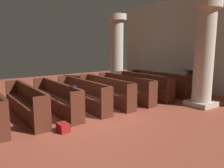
% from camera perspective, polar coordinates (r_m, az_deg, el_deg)
% --- Properties ---
extents(ground_plane, '(19.20, 19.20, 0.00)m').
position_cam_1_polar(ground_plane, '(7.54, -6.76, -7.19)').
color(ground_plane, '#9E4733').
extents(back_wall, '(10.00, 0.16, 4.50)m').
position_cam_1_polar(back_wall, '(11.48, 20.80, 9.46)').
color(back_wall, beige).
rests_on(back_wall, ground).
extents(pew_row_0, '(3.16, 0.47, 0.96)m').
position_cam_1_polar(pew_row_0, '(10.51, 11.65, 0.41)').
color(pew_row_0, '#562819').
rests_on(pew_row_0, ground).
extents(pew_row_1, '(3.16, 0.46, 0.96)m').
position_cam_1_polar(pew_row_1, '(9.81, 7.78, -0.14)').
color(pew_row_1, '#562819').
rests_on(pew_row_1, ground).
extents(pew_row_2, '(3.16, 0.46, 0.96)m').
position_cam_1_polar(pew_row_2, '(9.16, 3.34, -0.77)').
color(pew_row_2, '#562819').
rests_on(pew_row_2, ground).
extents(pew_row_3, '(3.16, 0.47, 0.96)m').
position_cam_1_polar(pew_row_3, '(8.58, -1.74, -1.49)').
color(pew_row_3, '#562819').
rests_on(pew_row_3, ground).
extents(pew_row_4, '(3.16, 0.46, 0.96)m').
position_cam_1_polar(pew_row_4, '(8.08, -7.50, -2.28)').
color(pew_row_4, '#562819').
rests_on(pew_row_4, ground).
extents(pew_row_5, '(3.16, 0.46, 0.96)m').
position_cam_1_polar(pew_row_5, '(7.66, -13.97, -3.15)').
color(pew_row_5, '#562819').
rests_on(pew_row_5, ground).
extents(pew_row_6, '(3.16, 0.47, 0.96)m').
position_cam_1_polar(pew_row_6, '(7.36, -21.08, -4.05)').
color(pew_row_6, '#562819').
rests_on(pew_row_6, ground).
extents(pillar_aisle_side, '(0.99, 0.99, 3.73)m').
position_cam_1_polar(pillar_aisle_side, '(8.65, 22.38, 7.39)').
color(pillar_aisle_side, '#B6AD9A').
rests_on(pillar_aisle_side, ground).
extents(pillar_far_side, '(0.99, 0.99, 3.73)m').
position_cam_1_polar(pillar_far_side, '(11.71, 1.19, 8.56)').
color(pillar_far_side, '#B6AD9A').
rests_on(pillar_far_side, ground).
extents(lectern, '(0.48, 0.45, 1.08)m').
position_cam_1_polar(lectern, '(11.02, 19.21, 0.17)').
color(lectern, '#562B1A').
rests_on(lectern, ground).
extents(hymn_book, '(0.16, 0.19, 0.03)m').
position_cam_1_polar(hymn_book, '(6.83, -9.75, -0.62)').
color(hymn_book, black).
rests_on(hymn_book, pew_row_5).
extents(kneeler_box_red, '(0.37, 0.25, 0.22)m').
position_cam_1_polar(kneeler_box_red, '(6.01, -12.27, -10.72)').
color(kneeler_box_red, maroon).
rests_on(kneeler_box_red, ground).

